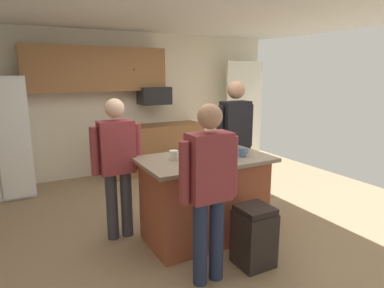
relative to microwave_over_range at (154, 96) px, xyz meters
name	(u,v)px	position (x,y,z in m)	size (l,w,h in m)	color
floor	(188,229)	(-0.60, -2.50, -1.45)	(7.04, 7.04, 0.00)	#937A5B
ceiling	(187,2)	(-0.60, -2.50, 1.15)	(7.04, 7.04, 0.00)	white
back_wall	(118,104)	(-0.60, 0.30, -0.15)	(6.40, 0.10, 2.60)	beige
french_door_window_panel	(244,109)	(2.00, -0.10, -0.35)	(0.90, 0.06, 2.00)	white
cabinet_run_upper	(97,69)	(-1.00, 0.10, 0.48)	(2.40, 0.38, 0.75)	#936038
cabinet_run_lower	(156,148)	(0.00, -0.02, -1.00)	(1.80, 0.63, 0.90)	#936038
microwave_over_range	(154,96)	(0.00, 0.00, 0.00)	(0.56, 0.40, 0.32)	black
kitchen_island	(204,198)	(-0.52, -2.76, -0.97)	(1.44, 0.87, 0.95)	#9E4C33
person_guest_by_door	(209,184)	(-0.90, -3.49, -0.52)	(0.57, 0.22, 1.63)	#232D4C
person_guest_right	(235,137)	(0.27, -2.22, -0.42)	(0.57, 0.23, 1.77)	#383842
person_guest_left	(117,160)	(-1.37, -2.28, -0.53)	(0.57, 0.22, 1.60)	#383842
mug_ceramic_white	(174,155)	(-0.86, -2.68, -0.44)	(0.13, 0.09, 0.10)	white
glass_pilsner	(231,153)	(-0.31, -2.96, -0.43)	(0.07, 0.07, 0.14)	black
mug_blue_stoneware	(242,152)	(-0.13, -2.92, -0.45)	(0.13, 0.08, 0.10)	#4C6B99
glass_stout_tall	(184,154)	(-0.80, -2.82, -0.41)	(0.07, 0.07, 0.17)	black
serving_tray	(205,155)	(-0.49, -2.73, -0.48)	(0.44, 0.30, 0.04)	#B7B7BC
trash_bin	(254,236)	(-0.37, -3.47, -1.15)	(0.34, 0.34, 0.61)	black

